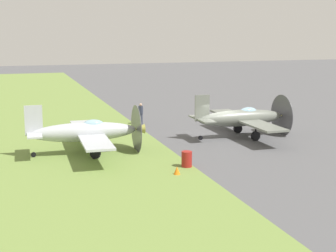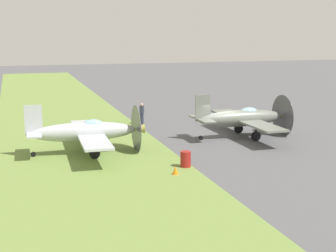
{
  "view_description": "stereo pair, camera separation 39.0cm",
  "coord_description": "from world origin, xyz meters",
  "px_view_note": "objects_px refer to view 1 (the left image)",
  "views": [
    {
      "loc": [
        33.45,
        -14.29,
        7.73
      ],
      "look_at": [
        1.1,
        -4.04,
        1.3
      ],
      "focal_mm": 55.02,
      "sensor_mm": 36.0,
      "label": 1
    },
    {
      "loc": [
        33.57,
        -13.92,
        7.73
      ],
      "look_at": [
        1.1,
        -4.04,
        1.3
      ],
      "focal_mm": 55.02,
      "sensor_mm": 36.0,
      "label": 2
    }
  ],
  "objects_px": {
    "fuel_drum": "(187,159)",
    "airplane_wingman": "(86,132)",
    "runway_marker_cone": "(177,170)",
    "airplane_lead": "(243,118)",
    "ground_crew_chief": "(141,113)"
  },
  "relations": [
    {
      "from": "airplane_lead",
      "to": "fuel_drum",
      "type": "xyz_separation_m",
      "value": [
        6.52,
        -6.6,
        -0.95
      ]
    },
    {
      "from": "ground_crew_chief",
      "to": "fuel_drum",
      "type": "xyz_separation_m",
      "value": [
        13.67,
        -0.87,
        -0.46
      ]
    },
    {
      "from": "fuel_drum",
      "to": "runway_marker_cone",
      "type": "bearing_deg",
      "value": -38.25
    },
    {
      "from": "fuel_drum",
      "to": "runway_marker_cone",
      "type": "xyz_separation_m",
      "value": [
        1.29,
        -1.02,
        -0.23
      ]
    },
    {
      "from": "airplane_wingman",
      "to": "ground_crew_chief",
      "type": "distance_m",
      "value": 10.58
    },
    {
      "from": "airplane_lead",
      "to": "runway_marker_cone",
      "type": "xyz_separation_m",
      "value": [
        7.82,
        -7.62,
        -1.18
      ]
    },
    {
      "from": "runway_marker_cone",
      "to": "airplane_lead",
      "type": "bearing_deg",
      "value": 135.73
    },
    {
      "from": "airplane_lead",
      "to": "airplane_wingman",
      "type": "height_order",
      "value": "airplane_lead"
    },
    {
      "from": "fuel_drum",
      "to": "airplane_wingman",
      "type": "bearing_deg",
      "value": -134.46
    },
    {
      "from": "airplane_lead",
      "to": "runway_marker_cone",
      "type": "bearing_deg",
      "value": -45.06
    },
    {
      "from": "airplane_wingman",
      "to": "runway_marker_cone",
      "type": "relative_size",
      "value": 21.23
    },
    {
      "from": "ground_crew_chief",
      "to": "fuel_drum",
      "type": "height_order",
      "value": "ground_crew_chief"
    },
    {
      "from": "airplane_lead",
      "to": "fuel_drum",
      "type": "distance_m",
      "value": 9.33
    },
    {
      "from": "airplane_wingman",
      "to": "runway_marker_cone",
      "type": "xyz_separation_m",
      "value": [
        6.13,
        3.91,
        -1.18
      ]
    },
    {
      "from": "ground_crew_chief",
      "to": "fuel_drum",
      "type": "distance_m",
      "value": 13.71
    }
  ]
}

